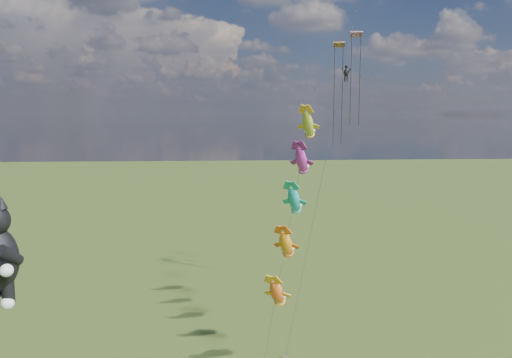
{
  "coord_description": "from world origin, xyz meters",
  "views": [
    {
      "loc": [
        14.7,
        -27.88,
        16.34
      ],
      "look_at": [
        17.24,
        10.02,
        11.43
      ],
      "focal_mm": 35.0,
      "sensor_mm": 36.0,
      "label": 1
    }
  ],
  "objects": [
    {
      "name": "parafoil_rig",
      "position": [
        25.63,
        16.55,
        19.63
      ],
      "size": [
        9.08,
        15.62,
        26.37
      ],
      "rotation": [
        0.0,
        0.0,
        -0.42
      ],
      "color": "#4F4228",
      "rests_on": "ground"
    },
    {
      "name": "fish_windsock_rig",
      "position": [
        19.62,
        6.1,
        10.42
      ],
      "size": [
        6.04,
        14.86,
        18.56
      ],
      "rotation": [
        0.0,
        0.0,
        -0.06
      ],
      "color": "#4F4228",
      "rests_on": "ground"
    }
  ]
}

